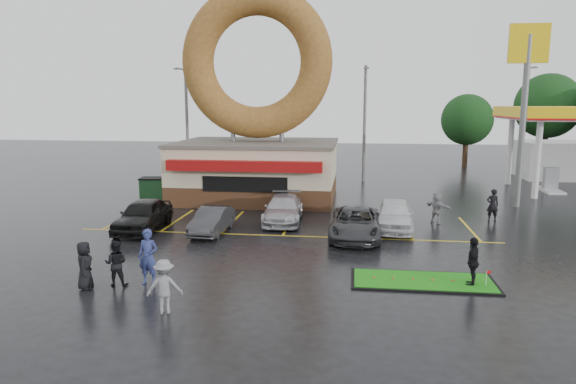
# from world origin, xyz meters

# --- Properties ---
(ground) EXTENTS (120.00, 120.00, 0.00)m
(ground) POSITION_xyz_m (0.00, 0.00, 0.00)
(ground) COLOR black
(ground) RESTS_ON ground
(donut_shop) EXTENTS (10.20, 8.70, 13.50)m
(donut_shop) POSITION_xyz_m (-3.00, 12.97, 4.46)
(donut_shop) COLOR #472B19
(donut_shop) RESTS_ON ground
(shell_sign) EXTENTS (2.20, 0.36, 10.60)m
(shell_sign) POSITION_xyz_m (13.00, 12.00, 7.38)
(shell_sign) COLOR slate
(shell_sign) RESTS_ON ground
(streetlight_left) EXTENTS (0.40, 2.21, 9.00)m
(streetlight_left) POSITION_xyz_m (-10.00, 19.92, 4.78)
(streetlight_left) COLOR slate
(streetlight_left) RESTS_ON ground
(streetlight_mid) EXTENTS (0.40, 2.21, 9.00)m
(streetlight_mid) POSITION_xyz_m (4.00, 20.92, 4.78)
(streetlight_mid) COLOR slate
(streetlight_mid) RESTS_ON ground
(streetlight_right) EXTENTS (0.40, 2.21, 9.00)m
(streetlight_right) POSITION_xyz_m (16.00, 21.92, 4.78)
(streetlight_right) COLOR slate
(streetlight_right) RESTS_ON ground
(tree_far_c) EXTENTS (6.30, 6.30, 9.00)m
(tree_far_c) POSITION_xyz_m (22.00, 34.00, 5.84)
(tree_far_c) COLOR #332114
(tree_far_c) RESTS_ON ground
(tree_far_d) EXTENTS (4.90, 4.90, 7.00)m
(tree_far_d) POSITION_xyz_m (14.00, 32.00, 4.53)
(tree_far_d) COLOR #332114
(tree_far_d) RESTS_ON ground
(car_black) EXTENTS (1.92, 4.57, 1.54)m
(car_black) POSITION_xyz_m (-6.87, 3.50, 0.77)
(car_black) COLOR black
(car_black) RESTS_ON ground
(car_dgrey) EXTENTS (1.44, 3.76, 1.22)m
(car_dgrey) POSITION_xyz_m (-3.43, 3.50, 0.61)
(car_dgrey) COLOR #2F2F31
(car_dgrey) RESTS_ON ground
(car_silver) EXTENTS (2.11, 4.76, 1.36)m
(car_silver) POSITION_xyz_m (-0.36, 6.26, 0.68)
(car_silver) COLOR #AEAEB4
(car_silver) RESTS_ON ground
(car_grey) EXTENTS (2.40, 4.99, 1.37)m
(car_grey) POSITION_xyz_m (3.38, 3.50, 0.68)
(car_grey) COLOR #323335
(car_grey) RESTS_ON ground
(car_white) EXTENTS (2.10, 4.53, 1.50)m
(car_white) POSITION_xyz_m (5.28, 5.24, 0.75)
(car_white) COLOR silver
(car_white) RESTS_ON ground
(person_blue) EXTENTS (0.73, 0.51, 1.93)m
(person_blue) POSITION_xyz_m (-3.67, -3.60, 0.97)
(person_blue) COLOR navy
(person_blue) RESTS_ON ground
(person_blackjkt) EXTENTS (0.85, 0.71, 1.58)m
(person_blackjkt) POSITION_xyz_m (-4.70, -3.91, 0.79)
(person_blackjkt) COLOR black
(person_blackjkt) RESTS_ON ground
(person_hoodie) EXTENTS (1.17, 0.84, 1.64)m
(person_hoodie) POSITION_xyz_m (-2.22, -5.92, 0.82)
(person_hoodie) COLOR gray
(person_hoodie) RESTS_ON ground
(person_bystander) EXTENTS (0.73, 0.91, 1.63)m
(person_bystander) POSITION_xyz_m (-5.60, -4.33, 0.82)
(person_bystander) COLOR black
(person_bystander) RESTS_ON ground
(person_cameraman) EXTENTS (0.66, 1.08, 1.71)m
(person_cameraman) POSITION_xyz_m (7.32, -2.40, 0.86)
(person_cameraman) COLOR black
(person_cameraman) RESTS_ON ground
(person_walker_near) EXTENTS (1.41, 1.43, 1.64)m
(person_walker_near) POSITION_xyz_m (7.55, 7.01, 0.82)
(person_walker_near) COLOR gray
(person_walker_near) RESTS_ON ground
(person_walker_far) EXTENTS (0.65, 0.45, 1.72)m
(person_walker_far) POSITION_xyz_m (10.53, 7.82, 0.86)
(person_walker_far) COLOR black
(person_walker_far) RESTS_ON ground
(dumpster) EXTENTS (1.95, 1.44, 1.30)m
(dumpster) POSITION_xyz_m (-9.53, 11.75, 0.65)
(dumpster) COLOR #1A4320
(dumpster) RESTS_ON ground
(putting_green) EXTENTS (4.96, 2.15, 0.62)m
(putting_green) POSITION_xyz_m (5.72, -2.22, 0.04)
(putting_green) COLOR black
(putting_green) RESTS_ON ground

